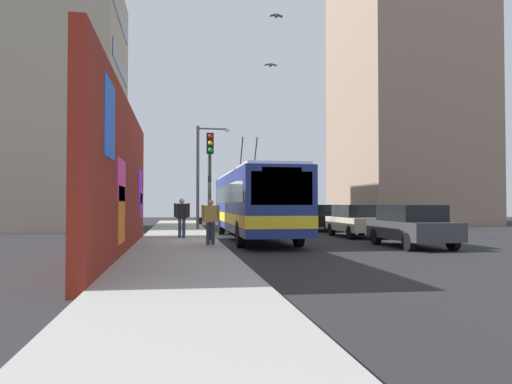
{
  "coord_description": "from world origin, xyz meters",
  "views": [
    {
      "loc": [
        -19.42,
        1.66,
        1.61
      ],
      "look_at": [
        0.54,
        -1.65,
        2.13
      ],
      "focal_mm": 33.46,
      "sensor_mm": 36.0,
      "label": 1
    }
  ],
  "objects_px": {
    "city_bus": "(254,202)",
    "pedestrian_midblock": "(182,214)",
    "traffic_light": "(210,168)",
    "street_lamp": "(202,169)",
    "parked_car_dark_gray": "(411,225)",
    "parked_car_black": "(321,217)",
    "pedestrian_at_curb": "(210,218)",
    "parked_car_champagne": "(356,220)"
  },
  "relations": [
    {
      "from": "city_bus",
      "to": "pedestrian_midblock",
      "type": "bearing_deg",
      "value": 98.71
    },
    {
      "from": "traffic_light",
      "to": "street_lamp",
      "type": "xyz_separation_m",
      "value": [
        9.11,
        -0.14,
        0.64
      ]
    },
    {
      "from": "traffic_light",
      "to": "parked_car_dark_gray",
      "type": "bearing_deg",
      "value": -110.61
    },
    {
      "from": "parked_car_dark_gray",
      "to": "street_lamp",
      "type": "relative_size",
      "value": 0.68
    },
    {
      "from": "parked_car_dark_gray",
      "to": "pedestrian_midblock",
      "type": "bearing_deg",
      "value": 62.63
    },
    {
      "from": "parked_car_black",
      "to": "street_lamp",
      "type": "height_order",
      "value": "street_lamp"
    },
    {
      "from": "parked_car_dark_gray",
      "to": "pedestrian_midblock",
      "type": "distance_m",
      "value": 9.52
    },
    {
      "from": "parked_car_dark_gray",
      "to": "street_lamp",
      "type": "bearing_deg",
      "value": 31.25
    },
    {
      "from": "pedestrian_at_curb",
      "to": "parked_car_champagne",
      "type": "bearing_deg",
      "value": -56.63
    },
    {
      "from": "parked_car_champagne",
      "to": "street_lamp",
      "type": "relative_size",
      "value": 0.68
    },
    {
      "from": "pedestrian_at_curb",
      "to": "parked_car_dark_gray",
      "type": "bearing_deg",
      "value": -94.98
    },
    {
      "from": "traffic_light",
      "to": "city_bus",
      "type": "bearing_deg",
      "value": -45.53
    },
    {
      "from": "pedestrian_midblock",
      "to": "traffic_light",
      "type": "relative_size",
      "value": 0.39
    },
    {
      "from": "city_bus",
      "to": "parked_car_dark_gray",
      "type": "relative_size",
      "value": 2.88
    },
    {
      "from": "pedestrian_midblock",
      "to": "street_lamp",
      "type": "height_order",
      "value": "street_lamp"
    },
    {
      "from": "pedestrian_midblock",
      "to": "street_lamp",
      "type": "relative_size",
      "value": 0.28
    },
    {
      "from": "pedestrian_midblock",
      "to": "street_lamp",
      "type": "xyz_separation_m",
      "value": [
        7.5,
        -1.25,
        2.56
      ]
    },
    {
      "from": "parked_car_dark_gray",
      "to": "parked_car_black",
      "type": "distance_m",
      "value": 11.31
    },
    {
      "from": "parked_car_black",
      "to": "traffic_light",
      "type": "distance_m",
      "value": 11.49
    },
    {
      "from": "parked_car_champagne",
      "to": "parked_car_black",
      "type": "relative_size",
      "value": 0.97
    },
    {
      "from": "parked_car_champagne",
      "to": "pedestrian_midblock",
      "type": "height_order",
      "value": "pedestrian_midblock"
    },
    {
      "from": "parked_car_black",
      "to": "street_lamp",
      "type": "relative_size",
      "value": 0.69
    },
    {
      "from": "street_lamp",
      "to": "city_bus",
      "type": "bearing_deg",
      "value": -164.01
    },
    {
      "from": "pedestrian_midblock",
      "to": "traffic_light",
      "type": "height_order",
      "value": "traffic_light"
    },
    {
      "from": "city_bus",
      "to": "pedestrian_at_curb",
      "type": "xyz_separation_m",
      "value": [
        -4.22,
        2.27,
        -0.62
      ]
    },
    {
      "from": "parked_car_dark_gray",
      "to": "traffic_light",
      "type": "relative_size",
      "value": 0.95
    },
    {
      "from": "street_lamp",
      "to": "pedestrian_midblock",
      "type": "bearing_deg",
      "value": 170.56
    },
    {
      "from": "parked_car_champagne",
      "to": "traffic_light",
      "type": "bearing_deg",
      "value": 110.93
    },
    {
      "from": "traffic_light",
      "to": "pedestrian_at_curb",
      "type": "bearing_deg",
      "value": 176.64
    },
    {
      "from": "parked_car_dark_gray",
      "to": "parked_car_champagne",
      "type": "bearing_deg",
      "value": -0.0
    },
    {
      "from": "parked_car_dark_gray",
      "to": "pedestrian_at_curb",
      "type": "height_order",
      "value": "pedestrian_at_curb"
    },
    {
      "from": "city_bus",
      "to": "parked_car_dark_gray",
      "type": "height_order",
      "value": "city_bus"
    },
    {
      "from": "traffic_light",
      "to": "parked_car_champagne",
      "type": "bearing_deg",
      "value": -69.07
    },
    {
      "from": "parked_car_black",
      "to": "pedestrian_midblock",
      "type": "bearing_deg",
      "value": 129.36
    },
    {
      "from": "parked_car_black",
      "to": "parked_car_champagne",
      "type": "bearing_deg",
      "value": -180.0
    },
    {
      "from": "pedestrian_midblock",
      "to": "parked_car_champagne",
      "type": "bearing_deg",
      "value": -81.93
    },
    {
      "from": "pedestrian_at_curb",
      "to": "traffic_light",
      "type": "height_order",
      "value": "traffic_light"
    },
    {
      "from": "parked_car_champagne",
      "to": "pedestrian_midblock",
      "type": "distance_m",
      "value": 8.54
    },
    {
      "from": "city_bus",
      "to": "pedestrian_midblock",
      "type": "relative_size",
      "value": 6.98
    },
    {
      "from": "street_lamp",
      "to": "parked_car_champagne",
      "type": "bearing_deg",
      "value": -131.16
    },
    {
      "from": "parked_car_champagne",
      "to": "parked_car_black",
      "type": "distance_m",
      "value": 5.73
    },
    {
      "from": "city_bus",
      "to": "parked_car_champagne",
      "type": "relative_size",
      "value": 2.89
    }
  ]
}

